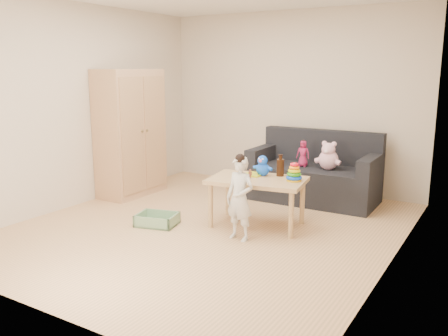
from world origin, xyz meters
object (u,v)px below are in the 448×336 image
Objects in this scene: sofa at (313,184)px; wardrobe at (130,133)px; toddler at (240,200)px; play_table at (257,202)px.

wardrobe is at bearing -157.64° from sofa.
sofa is at bearing 93.58° from toddler.
toddler is (2.24, -0.82, -0.45)m from wardrobe.
play_table is (-0.16, -1.34, 0.04)m from sofa.
play_table is (2.19, -0.33, -0.60)m from wardrobe.
wardrobe is at bearing 166.96° from toddler.
toddler reaches higher than play_table.
wardrobe is 2.64m from sofa.
toddler is at bearing -84.26° from play_table.
wardrobe reaches higher than sofa.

